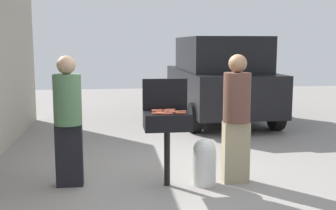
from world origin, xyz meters
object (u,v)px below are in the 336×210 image
object	(u,v)px
hot_dog_3	(169,112)
hot_dog_7	(169,111)
hot_dog_0	(164,110)
hot_dog_11	(175,112)
hot_dog_9	(170,111)
hot_dog_2	(161,113)
hot_dog_1	(170,110)
propane_tank	(204,161)
hot_dog_4	(157,111)
hot_dog_12	(181,111)
hot_dog_10	(181,113)
person_right	(237,114)
hot_dog_8	(157,113)
hot_dog_5	(167,114)
hot_dog_6	(156,110)
parked_minivan	(219,78)
bbq_grill	(167,124)
person_left	(68,116)

from	to	relation	value
hot_dog_3	hot_dog_7	world-z (taller)	same
hot_dog_0	hot_dog_11	size ratio (longest dim) A/B	1.00
hot_dog_7	hot_dog_9	world-z (taller)	same
hot_dog_2	hot_dog_7	xyz separation A→B (m)	(0.12, 0.12, 0.00)
hot_dog_1	propane_tank	xyz separation A→B (m)	(0.43, -0.16, -0.67)
hot_dog_4	propane_tank	distance (m)	0.91
hot_dog_12	propane_tank	size ratio (longest dim) A/B	0.21
hot_dog_1	hot_dog_10	distance (m)	0.30
person_right	hot_dog_2	bearing A→B (deg)	21.40
hot_dog_3	hot_dog_7	size ratio (longest dim) A/B	1.00
hot_dog_8	hot_dog_11	distance (m)	0.25
hot_dog_5	hot_dog_11	distance (m)	0.16
hot_dog_2	hot_dog_9	size ratio (longest dim) A/B	1.00
person_right	hot_dog_8	bearing A→B (deg)	24.68
hot_dog_4	hot_dog_8	distance (m)	0.18
hot_dog_4	hot_dog_7	bearing A→B (deg)	2.60
hot_dog_0	hot_dog_3	size ratio (longest dim) A/B	1.00
hot_dog_4	hot_dog_5	distance (m)	0.23
hot_dog_6	parked_minivan	world-z (taller)	parked_minivan
hot_dog_12	propane_tank	xyz separation A→B (m)	(0.31, -0.01, -0.67)
hot_dog_6	hot_dog_8	xyz separation A→B (m)	(-0.02, -0.27, 0.00)
hot_dog_4	hot_dog_5	bearing A→B (deg)	-61.85
person_right	hot_dog_5	bearing A→B (deg)	27.37
hot_dog_10	parked_minivan	xyz separation A→B (m)	(1.73, 4.86, 0.04)
hot_dog_4	hot_dog_11	distance (m)	0.24
hot_dog_11	hot_dog_6	bearing A→B (deg)	139.50
hot_dog_3	hot_dog_5	bearing A→B (deg)	-107.58
hot_dog_8	hot_dog_12	world-z (taller)	same
hot_dog_11	hot_dog_2	bearing A→B (deg)	-174.66
hot_dog_4	hot_dog_5	size ratio (longest dim) A/B	1.00
hot_dog_2	hot_dog_7	bearing A→B (deg)	45.57
hot_dog_2	hot_dog_4	distance (m)	0.12
hot_dog_4	hot_dog_11	world-z (taller)	same
hot_dog_6	hot_dog_10	bearing A→B (deg)	-45.13
propane_tank	person_right	world-z (taller)	person_right
propane_tank	person_right	distance (m)	0.76
hot_dog_3	hot_dog_2	bearing A→B (deg)	-156.31
hot_dog_10	person_right	xyz separation A→B (m)	(0.78, 0.16, -0.05)
hot_dog_8	hot_dog_12	size ratio (longest dim) A/B	1.00
hot_dog_11	bbq_grill	bearing A→B (deg)	153.73
hot_dog_3	hot_dog_5	world-z (taller)	same
hot_dog_4	hot_dog_2	bearing A→B (deg)	-70.89
hot_dog_1	person_left	world-z (taller)	person_left
hot_dog_3	person_right	bearing A→B (deg)	2.07
hot_dog_0	hot_dog_3	world-z (taller)	same
hot_dog_11	person_right	world-z (taller)	person_right
hot_dog_9	hot_dog_11	bearing A→B (deg)	-48.99
hot_dog_10	hot_dog_3	bearing A→B (deg)	134.36
hot_dog_10	bbq_grill	bearing A→B (deg)	137.86
parked_minivan	hot_dog_10	bearing A→B (deg)	69.56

